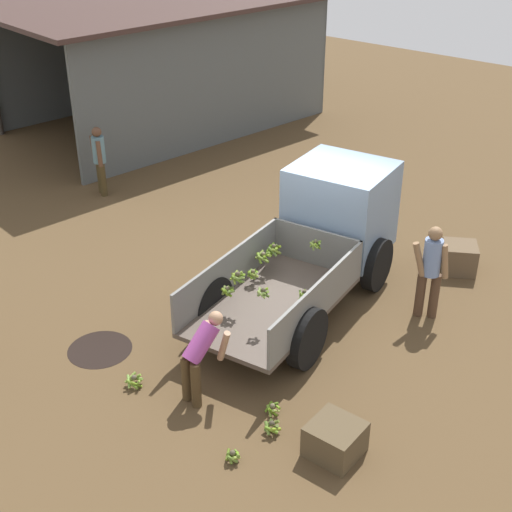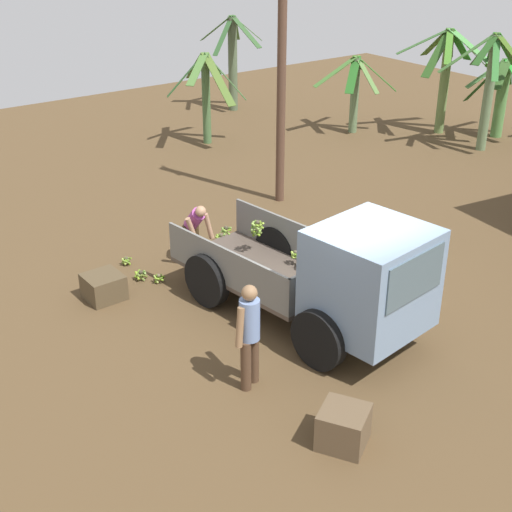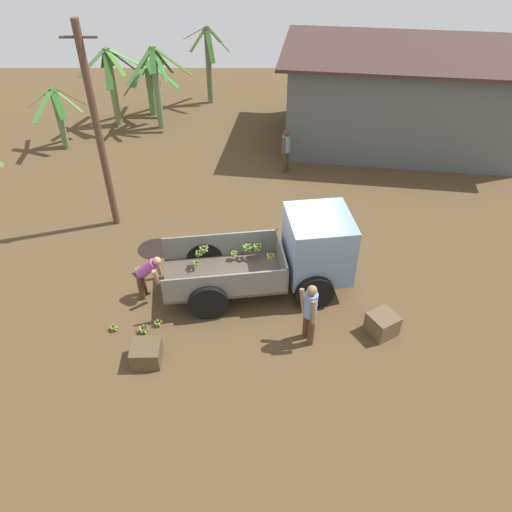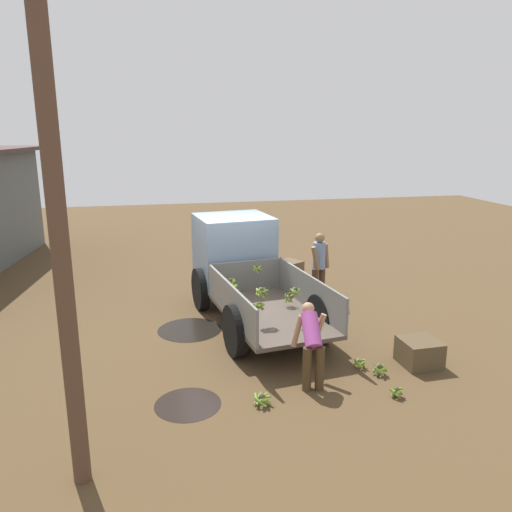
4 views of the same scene
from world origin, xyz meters
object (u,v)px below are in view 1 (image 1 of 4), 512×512
Objects in this scene: banana_bunch_on_ground_0 at (233,455)px; wooden_crate_1 at (459,258)px; person_foreground_visitor at (431,268)px; person_worker_loading at (201,353)px; banana_bunch_on_ground_1 at (134,380)px; banana_bunch_on_ground_2 at (273,408)px; cargo_truck at (328,227)px; wooden_crate_0 at (335,439)px; person_bystander_near_shed at (99,158)px; banana_bunch_on_ground_3 at (272,426)px.

wooden_crate_1 is at bearing -0.62° from banana_bunch_on_ground_0.
person_foreground_visitor is 4.28m from person_worker_loading.
banana_bunch_on_ground_1 is 2.15m from banana_bunch_on_ground_2.
banana_bunch_on_ground_0 is at bearing -167.44° from cargo_truck.
cargo_truck reaches higher than wooden_crate_0.
person_bystander_near_shed reaches higher than person_worker_loading.
person_worker_loading is at bearing 91.62° from banana_bunch_on_ground_3.
banana_bunch_on_ground_3 is 0.40× the size of wooden_crate_0.
banana_bunch_on_ground_1 reaches higher than banana_bunch_on_ground_0.
banana_bunch_on_ground_0 is 0.37× the size of wooden_crate_1.
wooden_crate_0 is (0.23, -0.88, 0.12)m from banana_bunch_on_ground_3.
wooden_crate_1 is (5.81, -1.28, -0.50)m from person_worker_loading.
cargo_truck is 6.35m from person_bystander_near_shed.
banana_bunch_on_ground_3 is at bearing 179.96° from wooden_crate_1.
cargo_truck is at bearing 20.20° from banana_bunch_on_ground_0.
wooden_crate_0 is at bearing -151.52° from cargo_truck.
banana_bunch_on_ground_1 is at bearing 103.17° from banana_bunch_on_ground_3.
banana_bunch_on_ground_0 is (-4.57, -1.68, -1.03)m from cargo_truck.
banana_bunch_on_ground_2 is 0.37× the size of wooden_crate_0.
wooden_crate_1 is (1.97, -8.10, -0.63)m from person_bystander_near_shed.
banana_bunch_on_ground_0 is 0.78× the size of banana_bunch_on_ground_1.
person_bystander_near_shed is (-0.16, 8.34, -0.04)m from person_foreground_visitor.
banana_bunch_on_ground_2 is (-3.50, -7.86, -0.80)m from person_bystander_near_shed.
person_worker_loading is at bearing 167.60° from wooden_crate_1.
wooden_crate_0 is (0.97, -0.94, 0.13)m from banana_bunch_on_ground_0.
wooden_crate_1 reaches higher than banana_bunch_on_ground_1.
person_worker_loading reaches higher than wooden_crate_1.
banana_bunch_on_ground_2 is (1.05, 0.16, 0.01)m from banana_bunch_on_ground_0.
person_bystander_near_shed is at bearing -113.98° from person_foreground_visitor.
cargo_truck reaches higher than person_foreground_visitor.
person_bystander_near_shed is 5.55× the size of banana_bunch_on_ground_1.
person_foreground_visitor is at bearing -3.88° from banana_bunch_on_ground_0.
person_foreground_visitor is 3.85m from wooden_crate_0.
person_bystander_near_shed is (3.84, 6.82, 0.13)m from person_worker_loading.
person_foreground_visitor reaches higher than wooden_crate_1.
banana_bunch_on_ground_3 is (-3.83, -1.75, -1.01)m from cargo_truck.
banana_bunch_on_ground_3 is (-0.31, -0.23, 0.00)m from banana_bunch_on_ground_2.
person_foreground_visitor is at bearing -172.20° from wooden_crate_1.
person_bystander_near_shed is 8.36m from wooden_crate_1.
cargo_truck is 16.81× the size of banana_bunch_on_ground_1.
banana_bunch_on_ground_3 is (-3.96, 0.25, -0.83)m from person_foreground_visitor.
cargo_truck is 2.76m from wooden_crate_1.
person_foreground_visitor is 5.18m from banana_bunch_on_ground_1.
person_bystander_near_shed is 8.64m from banana_bunch_on_ground_2.
person_worker_loading reaches higher than banana_bunch_on_ground_0.
banana_bunch_on_ground_1 is at bearing -53.89° from person_foreground_visitor.
person_worker_loading is at bearing -45.95° from person_foreground_visitor.
cargo_truck reaches higher than banana_bunch_on_ground_3.
person_bystander_near_shed is 8.98m from banana_bunch_on_ground_3.
banana_bunch_on_ground_0 is (-0.71, -1.21, -0.68)m from person_worker_loading.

